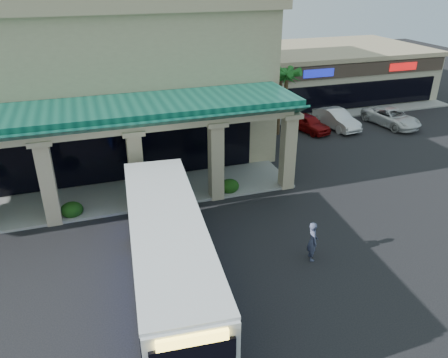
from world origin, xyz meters
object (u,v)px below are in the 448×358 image
object	(u,v)px
transit_bus	(169,256)
car_silver	(308,123)
pedestrian	(313,241)
car_gray	(391,117)
car_white	(336,119)

from	to	relation	value
transit_bus	car_silver	world-z (taller)	transit_bus
transit_bus	pedestrian	size ratio (longest dim) A/B	6.38
car_gray	car_silver	bearing A→B (deg)	163.55
pedestrian	car_white	distance (m)	19.24
pedestrian	car_silver	xyz separation A→B (m)	(8.28, 15.86, -0.27)
transit_bus	car_gray	distance (m)	26.98
car_silver	car_white	xyz separation A→B (m)	(2.61, -0.01, 0.08)
transit_bus	car_gray	size ratio (longest dim) A/B	2.35
pedestrian	car_white	size ratio (longest dim) A/B	0.41
transit_bus	pedestrian	world-z (taller)	transit_bus
transit_bus	pedestrian	bearing A→B (deg)	5.36
car_silver	transit_bus	bearing A→B (deg)	-149.40
pedestrian	car_silver	size ratio (longest dim) A/B	0.47
pedestrian	car_silver	world-z (taller)	pedestrian
car_silver	car_gray	world-z (taller)	car_gray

